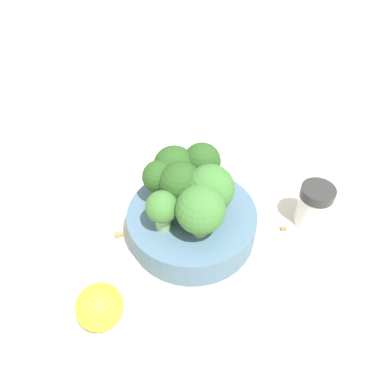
# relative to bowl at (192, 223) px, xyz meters

# --- Properties ---
(ground_plane) EXTENTS (3.00, 3.00, 0.00)m
(ground_plane) POSITION_rel_bowl_xyz_m (0.00, 0.00, -0.02)
(ground_plane) COLOR beige
(bowl) EXTENTS (0.15, 0.15, 0.04)m
(bowl) POSITION_rel_bowl_xyz_m (0.00, 0.00, 0.00)
(bowl) COLOR slate
(bowl) RESTS_ON ground_plane
(broccoli_floret_0) EXTENTS (0.05, 0.05, 0.06)m
(broccoli_floret_0) POSITION_rel_bowl_xyz_m (-0.01, -0.01, 0.05)
(broccoli_floret_0) COLOR #8EB770
(broccoli_floret_0) RESTS_ON bowl
(broccoli_floret_1) EXTENTS (0.05, 0.05, 0.06)m
(broccoli_floret_1) POSITION_rel_bowl_xyz_m (0.03, 0.01, 0.05)
(broccoli_floret_1) COLOR #7A9E5B
(broccoli_floret_1) RESTS_ON bowl
(broccoli_floret_2) EXTENTS (0.05, 0.05, 0.07)m
(broccoli_floret_2) POSITION_rel_bowl_xyz_m (-0.00, 0.02, 0.06)
(broccoli_floret_2) COLOR #7A9E5B
(broccoli_floret_2) RESTS_ON bowl
(broccoli_floret_3) EXTENTS (0.04, 0.04, 0.06)m
(broccoli_floret_3) POSITION_rel_bowl_xyz_m (-0.02, -0.04, 0.05)
(broccoli_floret_3) COLOR #8EB770
(broccoli_floret_3) RESTS_ON bowl
(broccoli_floret_4) EXTENTS (0.04, 0.04, 0.05)m
(broccoli_floret_4) POSITION_rel_bowl_xyz_m (0.02, -0.03, 0.05)
(broccoli_floret_4) COLOR #8EB770
(broccoli_floret_4) RESTS_ON bowl
(broccoli_floret_5) EXTENTS (0.04, 0.04, 0.06)m
(broccoli_floret_5) POSITION_rel_bowl_xyz_m (-0.05, 0.01, 0.05)
(broccoli_floret_5) COLOR #84AD66
(broccoli_floret_5) RESTS_ON bowl
(broccoli_floret_6) EXTENTS (0.05, 0.05, 0.06)m
(broccoli_floret_6) POSITION_rel_bowl_xyz_m (-0.04, -0.02, 0.05)
(broccoli_floret_6) COLOR #84AD66
(broccoli_floret_6) RESTS_ON bowl
(pepper_shaker) EXTENTS (0.04, 0.04, 0.06)m
(pepper_shaker) POSITION_rel_bowl_xyz_m (-0.03, 0.15, 0.01)
(pepper_shaker) COLOR silver
(pepper_shaker) RESTS_ON ground_plane
(lemon_wedge) EXTENTS (0.05, 0.05, 0.05)m
(lemon_wedge) POSITION_rel_bowl_xyz_m (0.12, -0.08, 0.00)
(lemon_wedge) COLOR yellow
(lemon_wedge) RESTS_ON ground_plane
(almond_crumb_0) EXTENTS (0.01, 0.01, 0.01)m
(almond_crumb_0) POSITION_rel_bowl_xyz_m (0.01, -0.09, -0.01)
(almond_crumb_0) COLOR #AD7F4C
(almond_crumb_0) RESTS_ON ground_plane
(almond_crumb_1) EXTENTS (0.01, 0.01, 0.01)m
(almond_crumb_1) POSITION_rel_bowl_xyz_m (-0.01, 0.11, -0.02)
(almond_crumb_1) COLOR olive
(almond_crumb_1) RESTS_ON ground_plane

